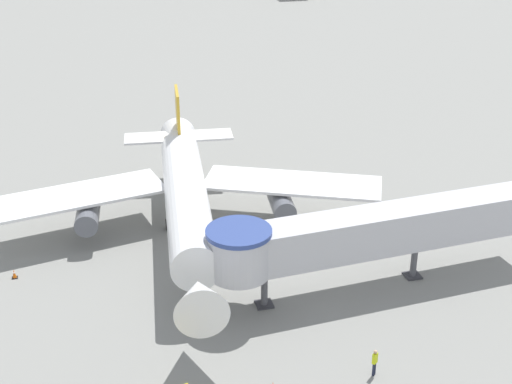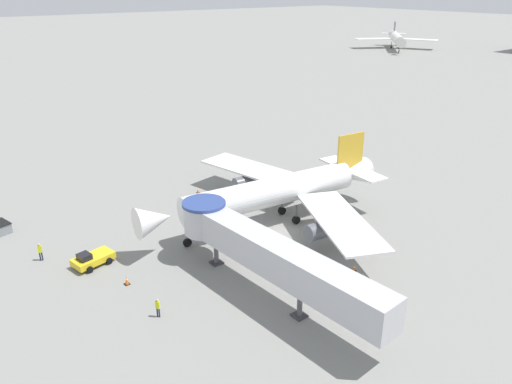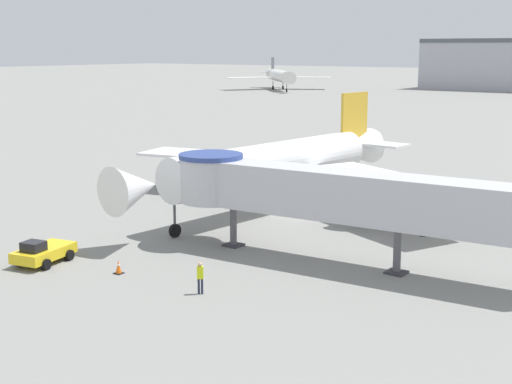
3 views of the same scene
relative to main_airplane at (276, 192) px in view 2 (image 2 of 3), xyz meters
name	(u,v)px [view 2 (image 2 of 3)]	position (x,y,z in m)	size (l,w,h in m)	color
ground_plane	(282,232)	(2.09, -0.94, -3.69)	(800.00, 800.00, 0.00)	gray
main_airplane	(276,192)	(0.00, 0.00, 0.00)	(31.16, 28.59, 8.67)	white
jet_bridge	(261,250)	(9.60, -9.57, 0.44)	(23.05, 4.90, 5.81)	#B7B7BC
pushback_tug_yellow	(92,259)	(-3.48, -19.53, -3.02)	(2.77, 4.05, 1.50)	yellow
traffic_cone_starboard_wing	(354,268)	(12.21, -0.70, -3.38)	(0.39, 0.39, 0.65)	black
traffic_cone_near_nose	(127,281)	(1.55, -18.33, -3.31)	(0.48, 0.48, 0.79)	black
traffic_cone_port_wing	(198,190)	(-12.52, -2.51, -3.38)	(0.40, 0.40, 0.66)	black
ground_crew_marshaller	(40,251)	(-7.28, -23.14, -2.63)	(0.31, 0.40, 1.84)	#1E2338
ground_crew_wing_walker	(158,307)	(7.45, -18.25, -2.71)	(0.37, 0.34, 1.69)	#1E2338
background_jet_gray_tail	(397,38)	(-91.01, 136.34, 0.53)	(27.61, 28.47, 9.56)	white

